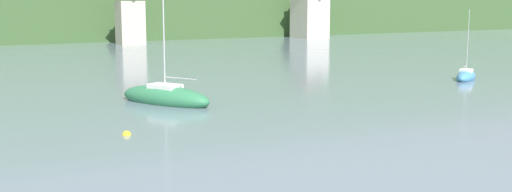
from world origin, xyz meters
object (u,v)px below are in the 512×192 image
Objects in this scene: mooring_buoy_mid at (127,135)px; shore_building_central at (130,17)px; sailboat_far_1 at (165,97)px; shore_building_eastcentral at (310,12)px; sailboat_far_2 at (466,76)px.

shore_building_central is at bearing 72.92° from mooring_buoy_mid.
sailboat_far_1 reaches higher than mooring_buoy_mid.
shore_building_eastcentral reaches higher than sailboat_far_2.
sailboat_far_2 is (26.30, -0.52, -0.12)m from sailboat_far_1.
shore_building_eastcentral is at bearing 1.89° from shore_building_central.
sailboat_far_2 is 32.22m from mooring_buoy_mid.
shore_building_eastcentral reaches higher than sailboat_far_1.
sailboat_far_1 is 20.38× the size of mooring_buoy_mid.
sailboat_far_1 is 1.46× the size of sailboat_far_2.
shore_building_central reaches higher than sailboat_far_2.
sailboat_far_1 is at bearing 58.66° from mooring_buoy_mid.
shore_building_eastcentral is 58.10m from sailboat_far_2.
mooring_buoy_mid is (-51.04, -62.16, -4.41)m from shore_building_eastcentral.
shore_building_central is at bearing 70.24° from sailboat_far_2.
mooring_buoy_mid is (-31.29, -7.68, -0.28)m from sailboat_far_2.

